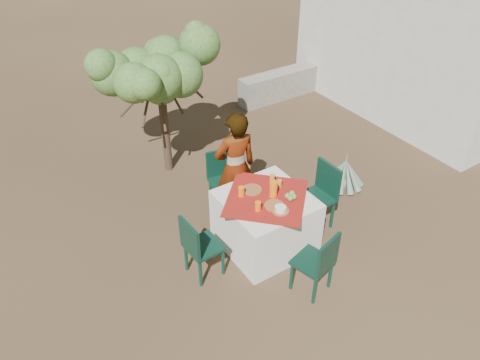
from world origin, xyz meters
name	(u,v)px	position (x,y,z in m)	size (l,w,h in m)	color
ground	(238,261)	(0.00, 0.00, 0.00)	(160.00, 160.00, 0.00)	#342417
table	(265,222)	(0.46, 0.07, 0.38)	(1.30, 1.30, 0.76)	silver
chair_far	(223,177)	(0.45, 1.08, 0.47)	(0.45, 0.45, 0.84)	black
chair_near	(319,262)	(0.50, -0.88, 0.47)	(0.48, 0.48, 0.85)	black
chair_left	(198,246)	(-0.49, 0.07, 0.47)	(0.41, 0.41, 0.85)	black
chair_right	(320,193)	(1.31, 0.02, 0.51)	(0.43, 0.43, 0.92)	black
person	(235,167)	(0.47, 0.78, 0.79)	(0.58, 0.38, 1.58)	#8C6651
shrub_tree	(162,76)	(0.24, 2.36, 1.53)	(1.64, 1.61, 1.93)	#422E21
agave	(344,173)	(2.19, 0.46, 0.22)	(0.62, 0.60, 0.65)	slate
guesthouse	(440,24)	(5.60, 1.80, 1.50)	(3.20, 4.20, 3.00)	silver
stone_wall	(296,80)	(3.60, 3.40, 0.28)	(2.60, 0.35, 0.55)	gray
plate_far	(252,190)	(0.40, 0.28, 0.77)	(0.25, 0.25, 0.01)	brown
plate_near	(274,206)	(0.44, -0.11, 0.77)	(0.24, 0.24, 0.01)	brown
glass_far	(241,191)	(0.23, 0.27, 0.82)	(0.08, 0.08, 0.12)	orange
glass_near	(258,206)	(0.24, -0.07, 0.82)	(0.07, 0.07, 0.12)	orange
juice_pitcher	(273,189)	(0.54, 0.05, 0.87)	(0.10, 0.10, 0.21)	orange
bowl_plate	(280,211)	(0.45, -0.23, 0.77)	(0.21, 0.21, 0.01)	brown
white_bowl	(281,209)	(0.45, -0.23, 0.80)	(0.14, 0.14, 0.05)	white
jar_left	(279,183)	(0.72, 0.16, 0.81)	(0.06, 0.06, 0.10)	orange
jar_right	(272,178)	(0.71, 0.29, 0.81)	(0.07, 0.07, 0.10)	orange
napkin_holder	(275,187)	(0.64, 0.15, 0.80)	(0.06, 0.03, 0.08)	white
fruit_cluster	(291,196)	(0.69, -0.10, 0.80)	(0.15, 0.14, 0.07)	olive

